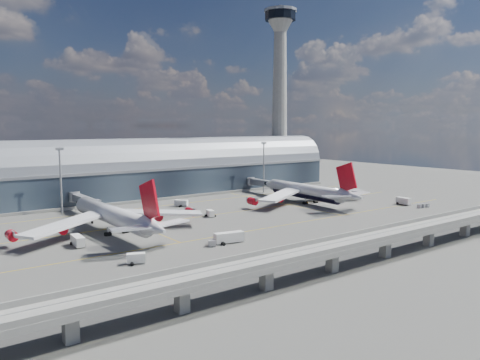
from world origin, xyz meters
TOP-DOWN VIEW (x-y plane):
  - ground at (0.00, 0.00)m, footprint 500.00×500.00m
  - taxi_lines at (0.00, 22.11)m, footprint 200.00×80.12m
  - terminal at (0.00, 77.99)m, footprint 200.00×30.00m
  - control_tower at (85.00, 83.00)m, footprint 19.00×19.00m
  - guideway at (-0.00, -55.00)m, footprint 220.00×8.50m
  - floodlight_mast_left at (-50.00, 55.00)m, footprint 3.00×0.70m
  - floodlight_mast_right at (50.00, 55.00)m, footprint 3.00×0.70m
  - airliner_left at (-45.87, 12.64)m, footprint 61.93×65.04m
  - airliner_right at (44.84, 18.48)m, footprint 59.99×62.70m
  - jet_bridge_left at (-42.44, 53.12)m, footprint 4.40×28.00m
  - jet_bridge_right at (48.44, 51.18)m, footprint 4.40×32.00m
  - service_truck_0 at (-60.25, 3.97)m, footprint 2.80×7.22m
  - service_truck_1 at (-54.10, -21.76)m, footprint 4.95×3.60m
  - service_truck_2 at (-23.88, -18.83)m, footprint 9.08×4.19m
  - service_truck_3 at (74.97, -9.58)m, footprint 3.00×6.54m
  - service_truck_4 at (-6.55, 17.78)m, footprint 3.07×4.65m
  - service_truck_5 at (-4.06, 44.13)m, footprint 5.25×5.65m
  - cargo_train_0 at (-27.84, -17.98)m, footprint 7.14×4.95m
  - cargo_train_1 at (21.39, -39.59)m, footprint 9.13×4.88m
  - cargo_train_2 at (75.24, -18.86)m, footprint 6.85×2.33m

SIDE VIEW (x-z plane):
  - ground at x=0.00m, z-range 0.00..0.00m
  - taxi_lines at x=0.00m, z-range 0.00..0.01m
  - cargo_train_2 at x=75.24m, z-range 0.03..1.54m
  - cargo_train_1 at x=21.39m, z-range 0.03..1.58m
  - cargo_train_0 at x=-27.84m, z-range 0.04..1.68m
  - service_truck_4 at x=-6.55m, z-range 0.01..2.49m
  - service_truck_1 at x=-54.10m, z-range 0.01..2.62m
  - service_truck_5 at x=-4.06m, z-range 0.03..2.73m
  - service_truck_0 at x=-60.25m, z-range 0.05..3.00m
  - service_truck_3 at x=74.97m, z-range 0.04..3.12m
  - service_truck_2 at x=-23.88m, z-range 0.07..3.24m
  - airliner_right at x=44.84m, z-range -4.79..15.10m
  - jet_bridge_left at x=-42.44m, z-range 1.55..8.80m
  - jet_bridge_right at x=48.44m, z-range 1.56..8.81m
  - guideway at x=0.00m, z-range 1.69..8.89m
  - airliner_left at x=-45.87m, z-range -4.25..15.59m
  - terminal at x=0.00m, z-range -2.66..25.34m
  - floodlight_mast_left at x=-50.00m, z-range 0.78..26.48m
  - floodlight_mast_right at x=50.00m, z-range 0.78..26.48m
  - control_tower at x=85.00m, z-range 0.14..103.14m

